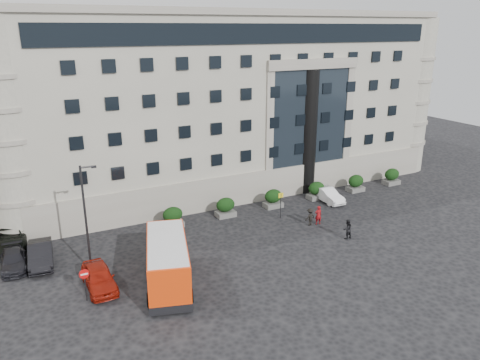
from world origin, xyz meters
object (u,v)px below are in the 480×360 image
object	(u,v)px
hedge_c	(273,198)
white_taxi	(328,195)
hedge_a	(173,217)
hedge_f	(392,176)
street_lamp	(86,215)
parked_car_b	(41,254)
red_truck	(1,202)
pedestrian_c	(310,217)
parked_car_a	(99,278)
pedestrian_b	(347,229)
hedge_e	(356,183)
hedge_b	(226,207)
no_entry_sign	(85,279)
minibus	(168,261)
parked_car_d	(11,237)
parked_car_c	(13,260)
bus_stop_sign	(281,201)
pedestrian_a	(318,215)
hedge_d	(316,190)

from	to	relation	value
hedge_c	white_taxi	bearing A→B (deg)	-11.02
hedge_a	hedge_f	distance (m)	26.00
street_lamp	parked_car_b	distance (m)	5.52
red_truck	pedestrian_c	xyz separation A→B (m)	(24.53, -14.55, -0.74)
parked_car_a	hedge_f	bearing A→B (deg)	11.67
white_taxi	pedestrian_b	xyz separation A→B (m)	(-3.99, -7.92, 0.16)
hedge_e	hedge_b	bearing A→B (deg)	180.00
no_entry_sign	hedge_a	bearing A→B (deg)	44.48
hedge_b	pedestrian_c	bearing A→B (deg)	-42.12
minibus	parked_car_d	size ratio (longest dim) A/B	1.47
pedestrian_c	parked_car_c	bearing A→B (deg)	-17.56
bus_stop_sign	no_entry_sign	xyz separation A→B (m)	(-18.50, -6.04, -0.08)
hedge_a	minibus	world-z (taller)	minibus
hedge_c	parked_car_b	xyz separation A→B (m)	(-21.54, -2.07, -0.14)
pedestrian_b	pedestrian_c	world-z (taller)	pedestrian_b
parked_car_c	hedge_a	bearing A→B (deg)	9.27
parked_car_d	pedestrian_a	xyz separation A→B (m)	(24.84, -7.88, 0.10)
minibus	parked_car_d	bearing A→B (deg)	145.42
hedge_a	white_taxi	size ratio (longest dim) A/B	0.44
hedge_e	parked_car_a	bearing A→B (deg)	-165.29
parked_car_a	hedge_b	bearing A→B (deg)	29.02
minibus	white_taxi	xyz separation A→B (m)	(19.76, 8.13, -1.09)
parked_car_b	parked_car_d	world-z (taller)	parked_car_b
white_taxi	street_lamp	bearing A→B (deg)	-170.59
red_truck	parked_car_c	distance (m)	11.11
hedge_b	no_entry_sign	xyz separation A→B (m)	(-14.20, -8.84, 0.72)
pedestrian_c	no_entry_sign	bearing A→B (deg)	0.70
hedge_b	white_taxi	size ratio (longest dim) A/B	0.44
minibus	parked_car_d	distance (m)	15.03
bus_stop_sign	no_entry_sign	world-z (taller)	bus_stop_sign
parked_car_a	pedestrian_c	size ratio (longest dim) A/B	2.89
hedge_b	minibus	bearing A→B (deg)	-133.50
street_lamp	parked_car_c	size ratio (longest dim) A/B	1.86
hedge_d	hedge_c	bearing A→B (deg)	180.00
hedge_d	minibus	bearing A→B (deg)	-154.25
parked_car_a	hedge_e	bearing A→B (deg)	13.85
bus_stop_sign	parked_car_d	world-z (taller)	bus_stop_sign
hedge_c	parked_car_d	world-z (taller)	hedge_c
hedge_d	hedge_f	world-z (taller)	same
red_truck	parked_car_b	world-z (taller)	red_truck
hedge_d	pedestrian_b	bearing A→B (deg)	-110.65
bus_stop_sign	parked_car_d	distance (m)	23.12
hedge_d	minibus	size ratio (longest dim) A/B	0.22
red_truck	white_taxi	bearing A→B (deg)	-14.79
minibus	hedge_f	bearing A→B (deg)	33.88
no_entry_sign	pedestrian_b	distance (m)	21.21
no_entry_sign	parked_car_a	distance (m)	1.90
hedge_e	parked_car_b	world-z (taller)	hedge_e
minibus	parked_car_b	distance (m)	10.48
parked_car_b	parked_car_d	xyz separation A→B (m)	(-1.86, 4.48, -0.02)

